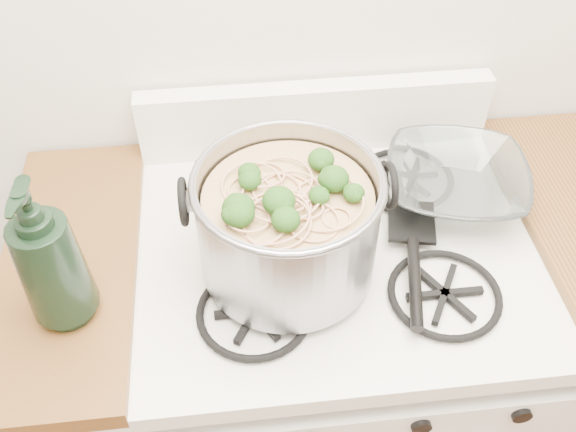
{
  "coord_description": "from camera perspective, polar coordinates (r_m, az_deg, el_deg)",
  "views": [
    {
      "loc": [
        -0.19,
        0.45,
        1.83
      ],
      "look_at": [
        -0.1,
        1.21,
        1.05
      ],
      "focal_mm": 40.0,
      "sensor_mm": 36.0,
      "label": 1
    }
  ],
  "objects": [
    {
      "name": "glass_bowl",
      "position": [
        1.34,
        14.53,
        2.39
      ],
      "size": [
        0.13,
        0.13,
        0.03
      ],
      "primitive_type": "imported",
      "rotation": [
        0.0,
        0.0,
        -0.22
      ],
      "color": "white",
      "rests_on": "gas_range"
    },
    {
      "name": "spatula",
      "position": [
        1.26,
        10.95,
        -0.28
      ],
      "size": [
        0.35,
        0.36,
        0.02
      ],
      "primitive_type": null,
      "rotation": [
        0.0,
        0.0,
        -0.21
      ],
      "color": "black",
      "rests_on": "gas_range"
    },
    {
      "name": "counter_left",
      "position": [
        1.62,
        -15.08,
        -14.38
      ],
      "size": [
        0.25,
        0.65,
        0.92
      ],
      "color": "silver",
      "rests_on": "ground"
    },
    {
      "name": "gas_range",
      "position": [
        1.62,
        3.42,
        -13.6
      ],
      "size": [
        0.76,
        0.66,
        0.92
      ],
      "color": "white",
      "rests_on": "ground"
    },
    {
      "name": "stock_pot",
      "position": [
        1.1,
        0.0,
        -0.81
      ],
      "size": [
        0.35,
        0.32,
        0.22
      ],
      "color": "gray",
      "rests_on": "gas_range"
    },
    {
      "name": "bottle",
      "position": [
        1.07,
        -20.63,
        -3.27
      ],
      "size": [
        0.12,
        0.12,
        0.29
      ],
      "primitive_type": "imported",
      "rotation": [
        0.0,
        0.0,
        -0.09
      ],
      "color": "black",
      "rests_on": "counter_left"
    }
  ]
}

